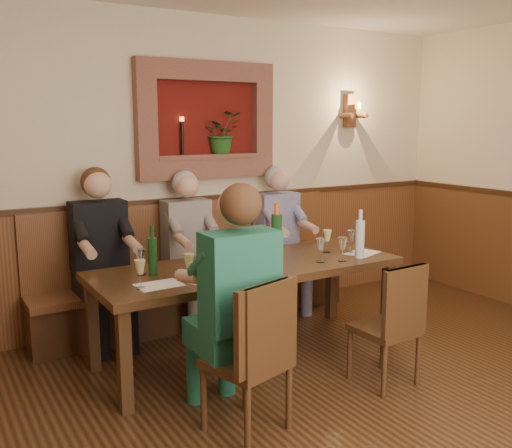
{
  "coord_description": "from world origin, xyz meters",
  "views": [
    {
      "loc": [
        -2.15,
        -1.84,
        1.83
      ],
      "look_at": [
        0.1,
        1.9,
        1.05
      ],
      "focal_mm": 40.0,
      "sensor_mm": 36.0,
      "label": 1
    }
  ],
  "objects_px": {
    "dining_table": "(248,274)",
    "chair_near_left": "(249,387)",
    "person_chair_front": "(233,323)",
    "wine_bottle_green_a": "(276,236)",
    "wine_bottle_green_b": "(153,255)",
    "bench": "(197,287)",
    "person_bench_right": "(281,252)",
    "water_bottle": "(360,238)",
    "spittoon_bucket": "(228,252)",
    "chair_near_right": "(386,349)",
    "person_bench_left": "(104,273)",
    "person_bench_mid": "(191,264)"
  },
  "relations": [
    {
      "from": "dining_table",
      "to": "chair_near_left",
      "type": "xyz_separation_m",
      "value": [
        -0.56,
        -0.96,
        -0.4
      ]
    },
    {
      "from": "chair_near_left",
      "to": "person_chair_front",
      "type": "relative_size",
      "value": 0.64
    },
    {
      "from": "dining_table",
      "to": "wine_bottle_green_a",
      "type": "height_order",
      "value": "wine_bottle_green_a"
    },
    {
      "from": "wine_bottle_green_b",
      "to": "bench",
      "type": "bearing_deg",
      "value": 49.33
    },
    {
      "from": "bench",
      "to": "person_chair_front",
      "type": "bearing_deg",
      "value": -108.13
    },
    {
      "from": "person_bench_right",
      "to": "wine_bottle_green_b",
      "type": "relative_size",
      "value": 3.89
    },
    {
      "from": "person_chair_front",
      "to": "wine_bottle_green_b",
      "type": "xyz_separation_m",
      "value": [
        -0.18,
        0.85,
        0.28
      ]
    },
    {
      "from": "dining_table",
      "to": "chair_near_left",
      "type": "distance_m",
      "value": 1.18
    },
    {
      "from": "dining_table",
      "to": "wine_bottle_green_b",
      "type": "relative_size",
      "value": 6.59
    },
    {
      "from": "dining_table",
      "to": "person_bench_right",
      "type": "xyz_separation_m",
      "value": [
        0.86,
        0.84,
        -0.09
      ]
    },
    {
      "from": "wine_bottle_green_a",
      "to": "chair_near_left",
      "type": "bearing_deg",
      "value": -130.27
    },
    {
      "from": "person_chair_front",
      "to": "water_bottle",
      "type": "bearing_deg",
      "value": 19.13
    },
    {
      "from": "wine_bottle_green_a",
      "to": "person_bench_right",
      "type": "bearing_deg",
      "value": 54.11
    },
    {
      "from": "spittoon_bucket",
      "to": "wine_bottle_green_b",
      "type": "bearing_deg",
      "value": 164.41
    },
    {
      "from": "person_bench_right",
      "to": "bench",
      "type": "bearing_deg",
      "value": 173.04
    },
    {
      "from": "chair_near_right",
      "to": "wine_bottle_green_b",
      "type": "relative_size",
      "value": 2.43
    },
    {
      "from": "bench",
      "to": "spittoon_bucket",
      "type": "distance_m",
      "value": 1.18
    },
    {
      "from": "person_bench_left",
      "to": "wine_bottle_green_b",
      "type": "height_order",
      "value": "person_bench_left"
    },
    {
      "from": "chair_near_left",
      "to": "chair_near_right",
      "type": "bearing_deg",
      "value": -13.94
    },
    {
      "from": "bench",
      "to": "chair_near_left",
      "type": "distance_m",
      "value": 1.98
    },
    {
      "from": "person_bench_right",
      "to": "wine_bottle_green_b",
      "type": "height_order",
      "value": "person_bench_right"
    },
    {
      "from": "person_chair_front",
      "to": "wine_bottle_green_b",
      "type": "relative_size",
      "value": 4.1
    },
    {
      "from": "bench",
      "to": "wine_bottle_green_a",
      "type": "bearing_deg",
      "value": -73.91
    },
    {
      "from": "chair_near_right",
      "to": "water_bottle",
      "type": "bearing_deg",
      "value": 62.82
    },
    {
      "from": "chair_near_right",
      "to": "person_bench_mid",
      "type": "bearing_deg",
      "value": 108.95
    },
    {
      "from": "bench",
      "to": "spittoon_bucket",
      "type": "bearing_deg",
      "value": -101.98
    },
    {
      "from": "person_bench_right",
      "to": "person_chair_front",
      "type": "relative_size",
      "value": 0.95
    },
    {
      "from": "person_chair_front",
      "to": "wine_bottle_green_a",
      "type": "bearing_deg",
      "value": 43.56
    },
    {
      "from": "chair_near_right",
      "to": "person_bench_right",
      "type": "height_order",
      "value": "person_bench_right"
    },
    {
      "from": "dining_table",
      "to": "person_bench_right",
      "type": "relative_size",
      "value": 1.7
    },
    {
      "from": "dining_table",
      "to": "chair_near_right",
      "type": "bearing_deg",
      "value": -56.94
    },
    {
      "from": "chair_near_left",
      "to": "person_bench_left",
      "type": "distance_m",
      "value": 1.86
    },
    {
      "from": "person_bench_right",
      "to": "person_chair_front",
      "type": "height_order",
      "value": "person_chair_front"
    },
    {
      "from": "dining_table",
      "to": "spittoon_bucket",
      "type": "height_order",
      "value": "spittoon_bucket"
    },
    {
      "from": "water_bottle",
      "to": "person_bench_mid",
      "type": "bearing_deg",
      "value": 131.5
    },
    {
      "from": "person_bench_mid",
      "to": "person_bench_right",
      "type": "xyz_separation_m",
      "value": [
        0.97,
        -0.0,
        0.0
      ]
    },
    {
      "from": "person_bench_right",
      "to": "dining_table",
      "type": "bearing_deg",
      "value": -135.87
    },
    {
      "from": "chair_near_left",
      "to": "person_bench_mid",
      "type": "relative_size",
      "value": 0.67
    },
    {
      "from": "person_bench_mid",
      "to": "person_chair_front",
      "type": "distance_m",
      "value": 1.68
    },
    {
      "from": "person_chair_front",
      "to": "chair_near_right",
      "type": "bearing_deg",
      "value": -6.66
    },
    {
      "from": "bench",
      "to": "wine_bottle_green_a",
      "type": "height_order",
      "value": "wine_bottle_green_a"
    },
    {
      "from": "chair_near_right",
      "to": "person_bench_mid",
      "type": "xyz_separation_m",
      "value": [
        -0.69,
        1.75,
        0.33
      ]
    },
    {
      "from": "wine_bottle_green_b",
      "to": "person_chair_front",
      "type": "bearing_deg",
      "value": -77.91
    },
    {
      "from": "chair_near_right",
      "to": "person_chair_front",
      "type": "distance_m",
      "value": 1.22
    },
    {
      "from": "chair_near_left",
      "to": "person_chair_front",
      "type": "bearing_deg",
      "value": 75.34
    },
    {
      "from": "chair_near_right",
      "to": "wine_bottle_green_a",
      "type": "bearing_deg",
      "value": 106.63
    },
    {
      "from": "dining_table",
      "to": "person_chair_front",
      "type": "xyz_separation_m",
      "value": [
        -0.56,
        -0.78,
        -0.05
      ]
    },
    {
      "from": "person_bench_mid",
      "to": "wine_bottle_green_b",
      "type": "height_order",
      "value": "person_bench_mid"
    },
    {
      "from": "water_bottle",
      "to": "person_bench_left",
      "type": "bearing_deg",
      "value": 147.92
    },
    {
      "from": "spittoon_bucket",
      "to": "wine_bottle_green_a",
      "type": "distance_m",
      "value": 0.49
    }
  ]
}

